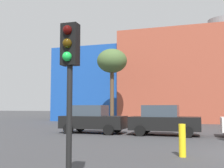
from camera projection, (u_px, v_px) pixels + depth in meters
parked_car_0 at (92, 119)px, 18.68m from camera, size 4.29×2.10×1.86m
parked_car_1 at (164, 120)px, 17.24m from camera, size 4.28×2.10×1.85m
traffic_light_near_left at (69, 67)px, 5.89m from camera, size 0.36×0.36×3.51m
bare_tree_0 at (112, 62)px, 27.72m from camera, size 2.97×2.97×7.50m
bollard_yellow_0 at (182, 140)px, 9.78m from camera, size 0.24×0.24×1.14m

